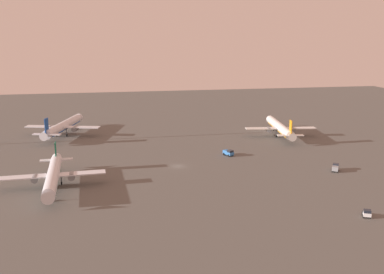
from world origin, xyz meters
The scene contains 7 objects.
ground_plane centered at (0.00, 0.00, 0.00)m, with size 416.00×416.00×0.00m, color #56544F.
airplane_terminal_side centered at (-38.81, -14.24, 3.72)m, with size 29.88×38.40×9.85m.
airplane_near_gate centered at (51.35, 36.39, 3.83)m, with size 30.83×39.49×10.14m.
airplane_far_stand centered at (-42.07, 56.18, 4.12)m, with size 32.81×41.78×10.91m.
maintenance_van centered at (49.59, -15.14, 1.18)m, with size 3.89×4.54×2.25m.
pushback_tug centered at (38.08, -51.37, 1.07)m, with size 2.94×3.55×2.05m.
baggage_tractor centered at (20.47, 9.83, 1.18)m, with size 3.56×4.58×2.25m.
Camera 1 is at (-22.72, -141.19, 43.04)m, focal length 41.26 mm.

